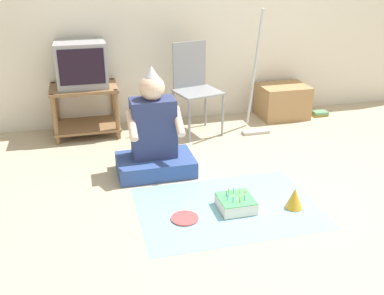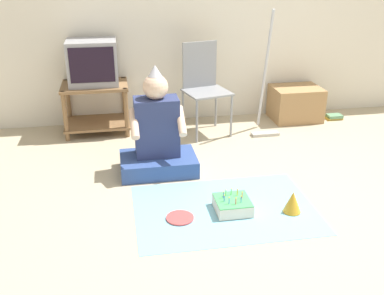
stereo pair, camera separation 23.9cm
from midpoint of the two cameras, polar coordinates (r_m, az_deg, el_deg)
name	(u,v)px [view 1 (the left image)]	position (r m, az deg, el deg)	size (l,w,h in m)	color
ground_plane	(302,212)	(3.30, 11.73, -8.09)	(16.00, 16.00, 0.00)	tan
tv_stand	(85,106)	(4.66, -14.83, 5.12)	(0.65, 0.49, 0.50)	olive
tv	(81,64)	(4.57, -15.37, 10.18)	(0.48, 0.41, 0.43)	#99999E
folding_chair	(194,82)	(4.53, -1.28, 8.27)	(0.50, 0.47, 0.91)	gray
cardboard_box_stack	(282,101)	(5.14, 10.12, 5.81)	(0.52, 0.42, 0.36)	#A87F51
dust_mop	(255,98)	(4.59, 6.54, 6.28)	(0.28, 0.30, 1.24)	#B2ADA3
book_pile	(320,113)	(5.30, 14.71, 4.18)	(0.18, 0.11, 0.05)	#A88933
person_seated	(154,139)	(3.72, -6.65, 1.03)	(0.63, 0.42, 0.90)	#334C8C
party_cloth	(228,207)	(3.29, 2.46, -7.64)	(1.29, 0.91, 0.01)	#7FC6E0
birthday_cake	(236,203)	(3.25, 3.48, -7.11)	(0.25, 0.25, 0.14)	#F4E0C6
party_hat_blue	(295,198)	(3.30, 10.87, -6.34)	(0.13, 0.13, 0.16)	gold
paper_plate	(185,218)	(3.15, -3.11, -8.99)	(0.19, 0.19, 0.01)	#D84C4C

